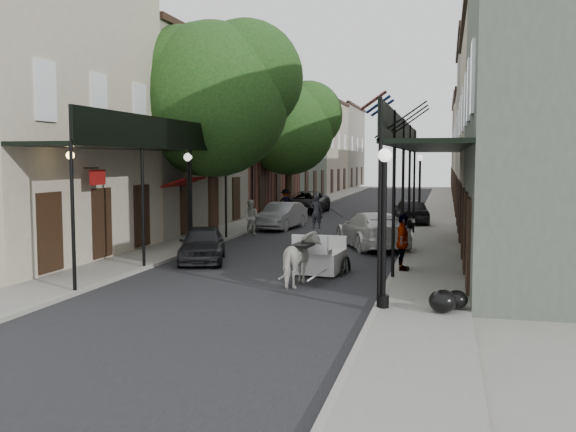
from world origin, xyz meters
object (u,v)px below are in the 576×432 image
Objects in this scene: horse at (301,259)px; pedestrian_walking at (252,217)px; lamppost_right_near at (384,225)px; car_left_near at (202,244)px; tree_far at (294,125)px; lamppost_left at (188,200)px; tree_near at (222,93)px; car_left_far at (307,202)px; pedestrian_sidewalk_left at (286,202)px; pedestrian_sidewalk_right at (403,243)px; carriage at (324,241)px; car_left_mid at (282,216)px; lamppost_right_far at (420,188)px; car_right_near at (372,230)px; car_right_far at (411,211)px.

horse is 1.07× the size of pedestrian_walking.
pedestrian_walking is at bearing 118.12° from lamppost_right_near.
horse is 0.48× the size of car_left_near.
lamppost_right_near is at bearing -72.32° from tree_far.
tree_near is at bearing 91.34° from lamppost_left.
lamppost_right_near is at bearing -74.69° from car_left_far.
pedestrian_sidewalk_left is 0.95× the size of pedestrian_sidewalk_right.
car_left_near is at bearing 172.56° from carriage.
horse is at bearing -66.86° from car_left_mid.
lamppost_right_near is 1.00× the size of lamppost_right_far.
lamppost_left is 8.81m from pedestrian_sidewalk_right.
car_left_mid is at bearing 31.72° from pedestrian_sidewalk_right.
tree_far is at bearing -88.89° from car_right_near.
tree_near is 1.12× the size of tree_far.
lamppost_right_near reaches higher than horse.
tree_near reaches higher than pedestrian_walking.
car_left_mid is 8.05m from car_right_near.
lamppost_right_far is 2.07× the size of horse.
tree_far is at bearing 92.71° from pedestrian_walking.
lamppost_right_far is (0.00, 20.00, 0.00)m from lamppost_right_near.
car_right_near is (6.08, -3.19, -0.10)m from pedestrian_walking.
pedestrian_sidewalk_right reaches higher than car_left_mid.
car_left_far reaches higher than car_left_near.
car_right_near is at bearing -69.52° from car_left_far.
lamppost_right_near is at bearing 90.70° from pedestrian_sidewalk_left.
car_left_far is (-5.34, 22.11, -0.25)m from carriage.
car_right_far is (7.80, 8.82, -5.74)m from tree_near.
tree_far is 2.30× the size of car_left_near.
tree_far is 23.10m from pedestrian_sidewalk_right.
car_left_near is 21.15m from car_left_far.
car_left_mid is at bearing 72.53° from car_left_near.
car_left_far is at bearing -73.37° from horse.
car_left_near is 0.71× the size of car_left_far.
carriage is 22.75m from car_left_far.
car_left_far is (-0.12, 12.94, -0.10)m from pedestrian_walking.
car_right_near is at bearing 24.12° from lamppost_left.
car_left_near is 0.90× the size of car_left_mid.
pedestrian_walking is at bearing 84.32° from lamppost_left.
horse is 1.09× the size of pedestrian_sidewalk_left.
lamppost_right_near is at bearing 82.14° from car_right_far.
car_right_far is (-0.50, 1.00, -1.30)m from lamppost_right_far.
car_right_far is (7.85, -5.18, -5.09)m from tree_far.
lamppost_right_near is 0.85× the size of car_right_far.
car_left_near is (-4.31, 3.33, -0.12)m from horse.
horse is at bearing -98.41° from lamppost_right_far.
pedestrian_sidewalk_right reaches higher than horse.
lamppost_right_far is 9.22m from car_right_near.
pedestrian_walking is (0.71, 2.02, -5.65)m from tree_near.
lamppost_right_near is at bearing -61.58° from car_left_mid.
lamppost_left is at bearing -96.60° from pedestrian_walking.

